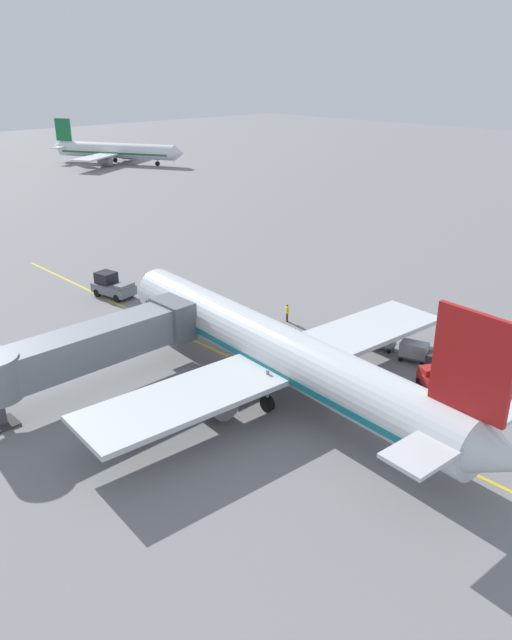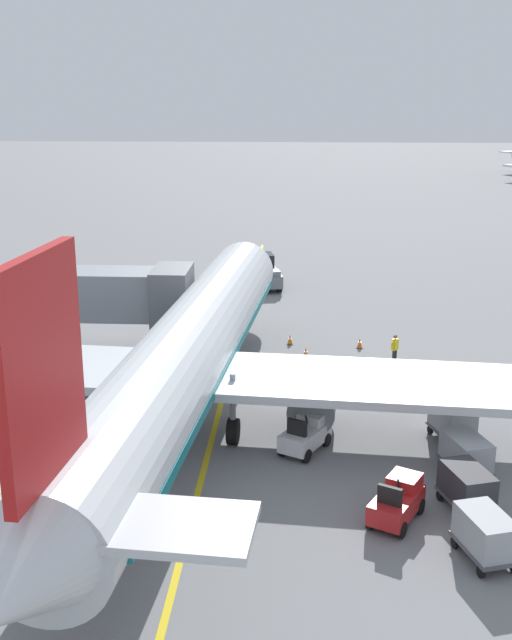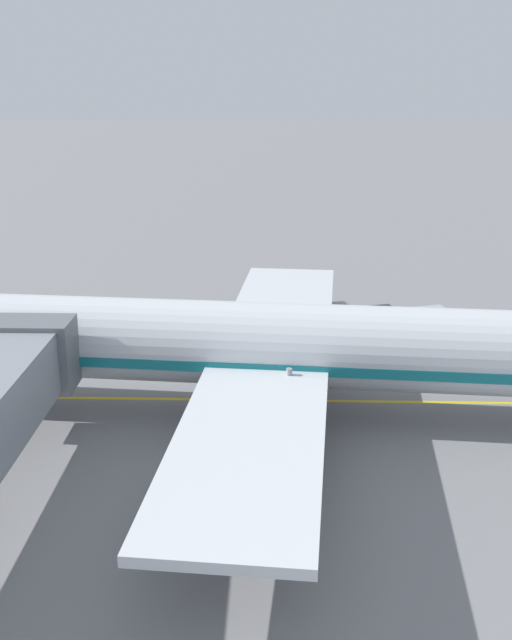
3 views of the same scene
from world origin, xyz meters
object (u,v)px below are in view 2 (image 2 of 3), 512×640
Objects in this scene: baggage_tug_trailing at (397,501)px; safety_cone_nose_right at (360,343)px; jet_bridge at (41,293)px; baggage_cart_third_in_train at (467,485)px; safety_cone_nose_left at (290,340)px; safety_cone_wing_tip at (306,353)px; baggage_cart_front at (452,420)px; ground_crew_wing_walker at (395,348)px; baggage_cart_second_in_train at (466,452)px; baggage_tug_lead at (306,434)px; ground_crew_marshaller at (302,403)px; pushback_tractor at (263,273)px; baggage_cart_tail_end at (485,533)px; ground_crew_loader at (332,373)px; parked_airliner at (187,355)px.

baggage_tug_trailing reaches higher than safety_cone_nose_right.
jet_bridge is 5.61× the size of baggage_cart_third_in_train.
safety_cone_nose_left is 1.00× the size of safety_cone_wing_tip.
baggage_cart_front reaches higher than safety_cone_wing_tip.
ground_crew_wing_walker is at bearing -2.58° from jet_bridge.
baggage_cart_second_in_train is 5.04× the size of safety_cone_nose_right.
ground_crew_marshaller is (-0.17, 2.70, 0.24)m from baggage_tug_lead.
baggage_tug_lead is 6.34m from baggage_cart_second_in_train.
jet_bridge is 28.27× the size of safety_cone_nose_right.
pushback_tractor is 8.05× the size of safety_cone_nose_left.
ground_crew_wing_walker is at bearing -10.16° from safety_cone_wing_tip.
safety_cone_nose_left is at bearing 150.74° from ground_crew_wing_walker.
baggage_cart_tail_end is 21.02m from safety_cone_nose_right.
baggage_cart_third_in_train is at bearing -100.80° from baggage_cart_second_in_train.
ground_crew_wing_walker is 5.42m from ground_crew_loader.
baggage_cart_third_in_train reaches higher than safety_cone_wing_tip.
safety_cone_nose_left is 1.00× the size of safety_cone_nose_right.
ground_crew_loader is at bearing -73.58° from safety_cone_nose_left.
baggage_cart_tail_end is (20.12, -19.04, -2.51)m from jet_bridge.
baggage_cart_third_in_train is 16.93m from safety_cone_wing_tip.
ground_crew_wing_walker reaches higher than baggage_tug_lead.
baggage_cart_tail_end is at bearing -73.90° from safety_cone_wing_tip.
pushback_tractor reaches higher than ground_crew_loader.
ground_crew_marshaller reaches higher than safety_cone_wing_tip.
baggage_tug_lead is 2.71m from ground_crew_marshaller.
baggage_cart_second_in_train is at bearing 84.62° from baggage_cart_tail_end.
baggage_cart_third_in_train is at bearing -70.65° from safety_cone_nose_left.
baggage_cart_front is at bearing -26.46° from jet_bridge.
baggage_cart_front is 1.76× the size of ground_crew_marshaller.
baggage_tug_trailing reaches higher than safety_cone_wing_tip.
ground_crew_wing_walker is (-0.77, 15.13, 0.00)m from baggage_cart_third_in_train.
baggage_tug_lead is 0.93× the size of baggage_cart_tail_end.
baggage_tug_trailing is 18.65m from safety_cone_nose_right.
baggage_tug_lead is at bearing 120.54° from baggage_tug_trailing.
pushback_tractor is 15.47m from safety_cone_nose_right.
baggage_tug_trailing is 0.93× the size of baggage_cart_third_in_train.
baggage_tug_trailing is at bearing -59.46° from baggage_tug_lead.
safety_cone_wing_tip is at bearing 104.01° from ground_crew_loader.
safety_cone_wing_tip is (-6.02, 13.38, -0.66)m from baggage_cart_second_in_train.
baggage_tug_trailing reaches higher than baggage_cart_third_in_train.
parked_airliner reaches higher than baggage_cart_second_in_train.
safety_cone_wing_tip is at bearing 109.05° from baggage_cart_third_in_train.
baggage_cart_tail_end is at bearing -43.41° from jet_bridge.
safety_cone_nose_left is at bearing 106.42° from ground_crew_loader.
baggage_cart_tail_end is at bearing -95.38° from baggage_cart_second_in_train.
ground_crew_wing_walker is at bearing 49.68° from ground_crew_loader.
jet_bridge reaches higher than pushback_tractor.
baggage_tug_trailing is at bearing -96.12° from ground_crew_wing_walker.
jet_bridge is 19.83m from pushback_tractor.
baggage_cart_third_in_train is (20.15, -16.01, -2.51)m from jet_bridge.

